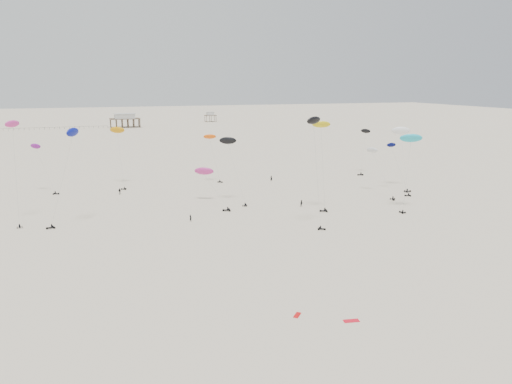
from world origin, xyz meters
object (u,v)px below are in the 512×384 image
object	(u,v)px
pavilion_small	(210,117)
pavilion_main	(125,121)
rig_0	(212,146)
rig_7	(322,144)
spectator_0	(191,221)

from	to	relation	value
pavilion_small	pavilion_main	bearing A→B (deg)	-156.80
rig_0	pavilion_main	bearing A→B (deg)	-122.45
pavilion_small	rig_0	world-z (taller)	rig_0
pavilion_main	rig_0	size ratio (longest dim) A/B	1.32
pavilion_small	rig_7	distance (m)	290.49
rig_7	rig_0	bearing A→B (deg)	38.18
pavilion_small	rig_0	xyz separation A→B (m)	(-58.42, -242.93, 8.34)
pavilion_small	spectator_0	xyz separation A→B (m)	(-74.78, -287.40, -3.49)
pavilion_main	pavilion_small	xyz separation A→B (m)	(70.00, 30.00, -0.74)
rig_0	spectator_0	bearing A→B (deg)	34.24
pavilion_main	pavilion_small	world-z (taller)	pavilion_main
pavilion_main	pavilion_small	bearing A→B (deg)	23.20
pavilion_main	spectator_0	distance (m)	257.48
rig_7	pavilion_small	bearing A→B (deg)	8.56
pavilion_small	rig_7	xyz separation A→B (m)	(-40.94, -287.28, 13.48)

